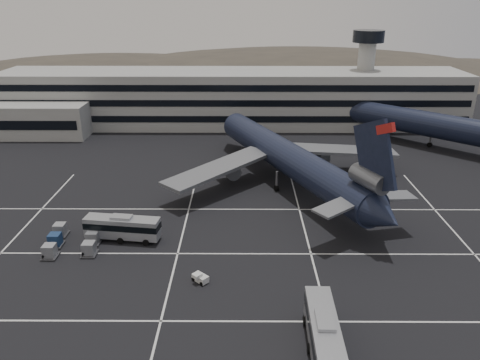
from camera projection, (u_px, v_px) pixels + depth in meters
name	position (u px, v px, depth m)	size (l,w,h in m)	color
ground	(221.00, 270.00, 59.35)	(260.00, 260.00, 0.00)	black
lane_markings	(228.00, 267.00, 60.01)	(90.00, 55.62, 0.01)	silver
terminal	(221.00, 99.00, 122.85)	(125.00, 26.00, 24.00)	gray
hills	(275.00, 95.00, 221.60)	(352.00, 180.00, 44.00)	#38332B
trijet_main	(289.00, 158.00, 83.64)	(43.59, 54.70, 18.08)	black
trijet_far	(437.00, 125.00, 104.28)	(45.43, 43.83, 18.08)	black
bus_near	(324.00, 334.00, 44.83)	(3.20, 11.73, 4.11)	gray
bus_far	(122.00, 227.00, 65.92)	(10.90, 3.86, 3.76)	gray
tug_b	(201.00, 278.00, 56.73)	(2.26, 2.21, 1.27)	silver
uld_cluster	(74.00, 239.00, 64.96)	(8.02, 9.16, 1.88)	#2D2D30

